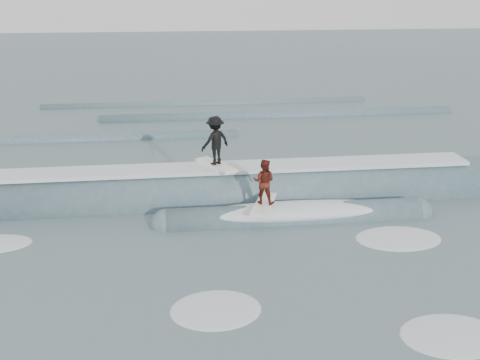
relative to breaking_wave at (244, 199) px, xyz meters
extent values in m
plane|color=#3F585C|center=(-0.23, -4.83, -0.04)|extent=(160.00, 160.00, 0.00)
cylinder|color=#3C5A66|center=(-0.23, 0.28, -0.04)|extent=(19.93, 2.36, 2.36)
sphere|color=#3C5A66|center=(9.74, 0.28, -0.04)|extent=(2.36, 2.36, 2.36)
cylinder|color=#3C5A66|center=(1.57, -1.92, -0.04)|extent=(9.00, 1.14, 1.14)
sphere|color=#3C5A66|center=(-2.93, -1.92, -0.04)|extent=(1.14, 1.14, 1.14)
sphere|color=#3C5A66|center=(6.07, -1.92, -0.04)|extent=(1.14, 1.14, 1.14)
cube|color=white|center=(-0.23, 0.28, 1.21)|extent=(18.00, 1.30, 0.14)
ellipsoid|color=white|center=(1.57, -1.92, 0.26)|extent=(7.60, 1.30, 0.60)
cube|color=white|center=(-1.04, 0.28, 1.33)|extent=(1.49, 2.00, 0.10)
imported|color=black|center=(-1.04, 0.28, 2.30)|extent=(1.36, 1.20, 1.83)
cube|color=white|center=(0.45, -1.92, 0.58)|extent=(1.23, 2.06, 0.10)
imported|color=#52190F|center=(0.45, -1.92, 1.42)|extent=(0.94, 0.84, 1.58)
ellipsoid|color=white|center=(-1.62, -7.15, -0.04)|extent=(2.34, 1.59, 0.10)
ellipsoid|color=white|center=(4.61, -3.82, -0.04)|extent=(2.25, 1.54, 0.10)
ellipsoid|color=white|center=(3.86, -8.87, -0.04)|extent=(2.73, 1.86, 0.10)
cylinder|color=#3C5A66|center=(-10.21, 9.17, -0.04)|extent=(22.00, 0.70, 0.70)
cylinder|color=#3C5A66|center=(3.96, 13.17, -0.04)|extent=(22.00, 0.80, 0.80)
cylinder|color=#3C5A66|center=(-0.34, 17.17, -0.04)|extent=(22.00, 0.60, 0.60)
camera|label=1|loc=(-2.37, -18.77, 7.82)|focal=40.00mm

